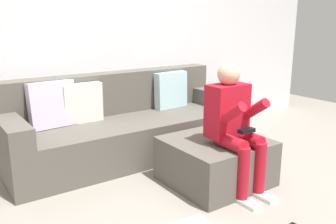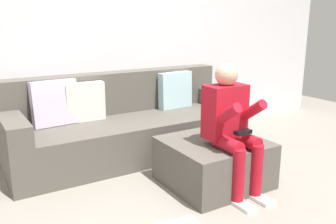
% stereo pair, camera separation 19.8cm
% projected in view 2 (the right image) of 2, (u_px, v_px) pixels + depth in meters
% --- Properties ---
extents(wall_back, '(6.06, 0.10, 2.42)m').
position_uv_depth(wall_back, '(120.00, 35.00, 3.98)').
color(wall_back, silver).
rests_on(wall_back, ground_plane).
extents(couch_sectional, '(2.42, 0.86, 0.84)m').
position_uv_depth(couch_sectional, '(126.00, 125.00, 3.78)').
color(couch_sectional, '#59544C').
rests_on(couch_sectional, ground_plane).
extents(ottoman, '(0.80, 0.75, 0.39)m').
position_uv_depth(ottoman, '(214.00, 162.00, 3.12)').
color(ottoman, '#59544C').
rests_on(ottoman, ground_plane).
extents(person_seated, '(0.34, 0.56, 1.05)m').
position_uv_depth(person_seated, '(231.00, 122.00, 2.89)').
color(person_seated, red).
rests_on(person_seated, ground_plane).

